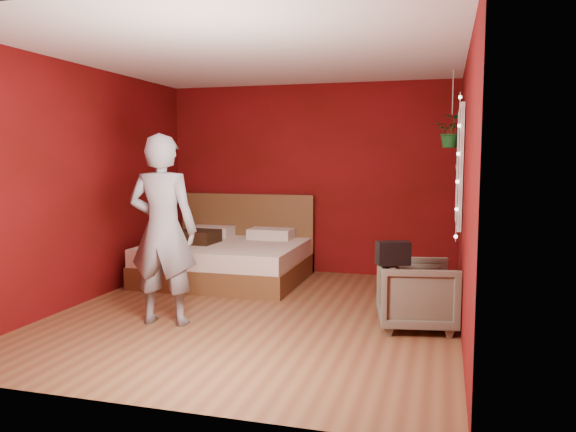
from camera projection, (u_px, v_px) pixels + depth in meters
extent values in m
plane|color=brown|center=(257.00, 314.00, 5.77)|extent=(4.50, 4.50, 0.00)
cube|color=maroon|center=(309.00, 179.00, 7.79)|extent=(4.00, 0.02, 2.60)
cube|color=maroon|center=(138.00, 206.00, 3.47)|extent=(4.00, 0.02, 2.60)
cube|color=maroon|center=(84.00, 185.00, 6.17)|extent=(0.02, 4.50, 2.60)
cube|color=maroon|center=(466.00, 191.00, 5.09)|extent=(0.02, 4.50, 2.60)
cube|color=silver|center=(256.00, 54.00, 5.49)|extent=(4.00, 4.50, 0.02)
cube|color=white|center=(460.00, 167.00, 5.94)|extent=(0.04, 0.97, 1.27)
cube|color=black|center=(458.00, 167.00, 5.95)|extent=(0.02, 0.85, 1.15)
cube|color=white|center=(458.00, 167.00, 5.95)|extent=(0.03, 0.05, 1.15)
cube|color=white|center=(458.00, 167.00, 5.95)|extent=(0.03, 0.85, 0.05)
cylinder|color=silver|center=(458.00, 168.00, 5.45)|extent=(0.01, 0.01, 1.45)
sphere|color=#FFF2CC|center=(456.00, 237.00, 5.52)|extent=(0.04, 0.04, 0.04)
sphere|color=#FFF2CC|center=(457.00, 209.00, 5.49)|extent=(0.04, 0.04, 0.04)
sphere|color=#FFF2CC|center=(457.00, 182.00, 5.46)|extent=(0.04, 0.04, 0.04)
sphere|color=#FFF2CC|center=(458.00, 154.00, 5.43)|extent=(0.04, 0.04, 0.04)
sphere|color=#FFF2CC|center=(459.00, 126.00, 5.40)|extent=(0.04, 0.04, 0.04)
sphere|color=#FFF2CC|center=(460.00, 97.00, 5.38)|extent=(0.04, 0.04, 0.04)
cube|color=brown|center=(226.00, 270.00, 7.30)|extent=(1.97, 1.67, 0.28)
cube|color=silver|center=(226.00, 252.00, 7.27)|extent=(1.93, 1.64, 0.22)
cube|color=brown|center=(246.00, 232.00, 8.02)|extent=(1.97, 0.08, 1.08)
cube|color=silver|center=(211.00, 231.00, 7.91)|extent=(0.59, 0.37, 0.14)
cube|color=silver|center=(271.00, 234.00, 7.67)|extent=(0.59, 0.37, 0.14)
imported|color=slate|center=(163.00, 230.00, 5.35)|extent=(0.70, 0.50, 1.82)
imported|color=#666251|center=(417.00, 294.00, 5.26)|extent=(0.82, 0.80, 0.64)
cube|color=black|center=(393.00, 253.00, 5.02)|extent=(0.33, 0.25, 0.21)
cube|color=#311F10|center=(198.00, 237.00, 7.29)|extent=(0.48, 0.48, 0.16)
cylinder|color=silver|center=(453.00, 93.00, 6.48)|extent=(0.01, 0.01, 0.51)
imported|color=#1C632A|center=(452.00, 131.00, 6.52)|extent=(0.43, 0.40, 0.38)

